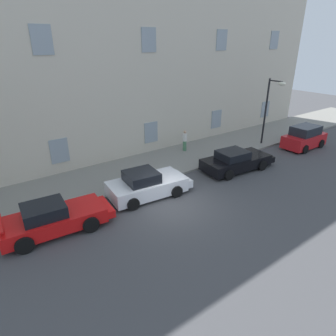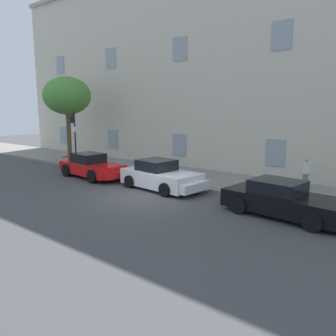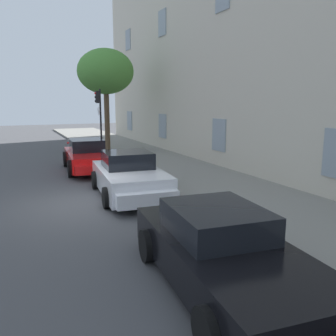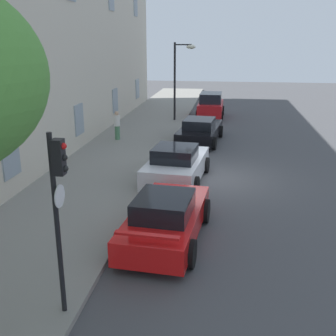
{
  "view_description": "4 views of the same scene",
  "coord_description": "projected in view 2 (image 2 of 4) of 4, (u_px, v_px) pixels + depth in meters",
  "views": [
    {
      "loc": [
        -7.77,
        -10.4,
        7.76
      ],
      "look_at": [
        1.55,
        2.41,
        0.82
      ],
      "focal_mm": 31.16,
      "sensor_mm": 36.0,
      "label": 1
    },
    {
      "loc": [
        10.44,
        -11.25,
        4.04
      ],
      "look_at": [
        0.2,
        1.38,
        1.17
      ],
      "focal_mm": 36.32,
      "sensor_mm": 36.0,
      "label": 2
    },
    {
      "loc": [
        10.84,
        -2.06,
        3.17
      ],
      "look_at": [
        -0.21,
        2.92,
        0.88
      ],
      "focal_mm": 38.04,
      "sensor_mm": 36.0,
      "label": 3
    },
    {
      "loc": [
        -15.78,
        -0.32,
        5.39
      ],
      "look_at": [
        -0.43,
        1.95,
        0.49
      ],
      "focal_mm": 43.7,
      "sensor_mm": 36.0,
      "label": 4
    }
  ],
  "objects": [
    {
      "name": "sidewalk",
      "position": [
        202.0,
        179.0,
        19.39
      ],
      "size": [
        60.0,
        4.47,
        0.14
      ],
      "primitive_type": "cube",
      "color": "gray",
      "rests_on": "ground"
    },
    {
      "name": "sportscar_yellow_flank",
      "position": [
        163.0,
        177.0,
        17.07
      ],
      "size": [
        4.64,
        2.49,
        1.46
      ],
      "color": "white",
      "rests_on": "ground"
    },
    {
      "name": "sportscar_red_lead",
      "position": [
        93.0,
        167.0,
        19.93
      ],
      "size": [
        4.83,
        2.31,
        1.41
      ],
      "color": "red",
      "rests_on": "ground"
    },
    {
      "name": "building_facade",
      "position": [
        243.0,
        65.0,
        21.67
      ],
      "size": [
        41.52,
        5.03,
        13.49
      ],
      "color": "beige",
      "rests_on": "ground"
    },
    {
      "name": "ground_plane",
      "position": [
        146.0,
        196.0,
        15.78
      ],
      "size": [
        80.0,
        80.0,
        0.0
      ],
      "primitive_type": "plane",
      "color": "#444447"
    },
    {
      "name": "pedestrian_admiring",
      "position": [
        306.0,
        173.0,
        16.55
      ],
      "size": [
        0.4,
        0.4,
        1.56
      ],
      "color": "#4C7F59",
      "rests_on": "sidewalk"
    },
    {
      "name": "sportscar_white_middle",
      "position": [
        289.0,
        202.0,
        12.66
      ],
      "size": [
        5.15,
        2.46,
        1.34
      ],
      "color": "black",
      "rests_on": "ground"
    },
    {
      "name": "traffic_light",
      "position": [
        74.0,
        129.0,
        23.05
      ],
      "size": [
        0.44,
        0.36,
        3.69
      ],
      "color": "black",
      "rests_on": "sidewalk"
    },
    {
      "name": "tree_near_kerb",
      "position": [
        67.0,
        96.0,
        24.6
      ],
      "size": [
        3.42,
        3.42,
        6.15
      ],
      "color": "brown",
      "rests_on": "sidewalk"
    }
  ]
}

